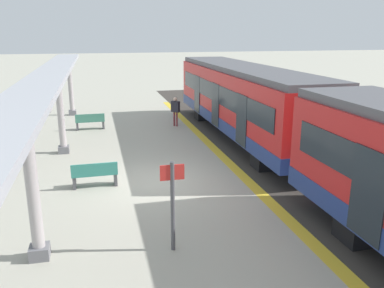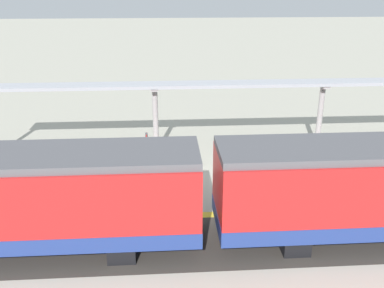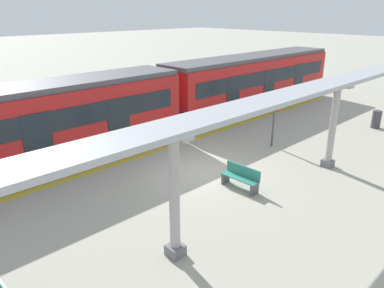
{
  "view_description": "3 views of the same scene",
  "coord_description": "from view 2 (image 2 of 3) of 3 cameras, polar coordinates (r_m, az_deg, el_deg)",
  "views": [
    {
      "loc": [
        1.62,
        13.04,
        5.02
      ],
      "look_at": [
        -1.61,
        -0.41,
        1.15
      ],
      "focal_mm": 37.73,
      "sensor_mm": 36.0,
      "label": 1
    },
    {
      "loc": [
        -17.43,
        3.74,
        8.44
      ],
      "look_at": [
        0.09,
        2.57,
        1.61
      ],
      "focal_mm": 39.46,
      "sensor_mm": 36.0,
      "label": 2
    },
    {
      "loc": [
        9.33,
        -9.69,
        6.24
      ],
      "look_at": [
        -0.02,
        -0.7,
        1.44
      ],
      "focal_mm": 34.18,
      "sensor_mm": 36.0,
      "label": 3
    }
  ],
  "objects": [
    {
      "name": "canopy_beam",
      "position": [
        21.43,
        6.57,
        8.07
      ],
      "size": [
        1.2,
        26.03,
        0.16
      ],
      "primitive_type": "cube",
      "color": "#A8AAB2",
      "rests_on": "canopy_pillar_nearest"
    },
    {
      "name": "canopy_pillar_third",
      "position": [
        21.59,
        -4.94,
        3.23
      ],
      "size": [
        1.1,
        0.44,
        3.52
      ],
      "color": "slate",
      "rests_on": "ground"
    },
    {
      "name": "bench_mid_platform",
      "position": [
        21.17,
        6.58,
        -1.08
      ],
      "size": [
        1.51,
        0.47,
        0.86
      ],
      "color": "#2F8072",
      "rests_on": "ground"
    },
    {
      "name": "canopy_pillar_second",
      "position": [
        23.04,
        16.89,
        3.54
      ],
      "size": [
        1.1,
        0.44,
        3.52
      ],
      "color": "slate",
      "rests_on": "ground"
    },
    {
      "name": "trackbed",
      "position": [
        15.36,
        11.21,
        -12.51
      ],
      "size": [
        3.2,
        43.94,
        0.01
      ],
      "primitive_type": "cube",
      "color": "#38332D",
      "rests_on": "ground"
    },
    {
      "name": "ground_plane",
      "position": [
        19.72,
        7.52,
        -4.27
      ],
      "size": [
        176.0,
        176.0,
        0.0
      ],
      "primitive_type": "plane",
      "color": "#A9A796"
    },
    {
      "name": "trash_bin",
      "position": [
        22.61,
        -22.79,
        -1.06
      ],
      "size": [
        0.48,
        0.48,
        0.98
      ],
      "primitive_type": "cylinder",
      "color": "#483F49",
      "rests_on": "ground"
    },
    {
      "name": "platform_info_sign",
      "position": [
        18.89,
        -6.08,
        -0.98
      ],
      "size": [
        0.56,
        0.1,
        2.2
      ],
      "color": "#4C4C51",
      "rests_on": "ground"
    },
    {
      "name": "tactile_edge_strip",
      "position": [
        16.84,
        9.68,
        -9.14
      ],
      "size": [
        0.41,
        31.94,
        0.01
      ],
      "primitive_type": "cube",
      "color": "gold",
      "rests_on": "ground"
    }
  ]
}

